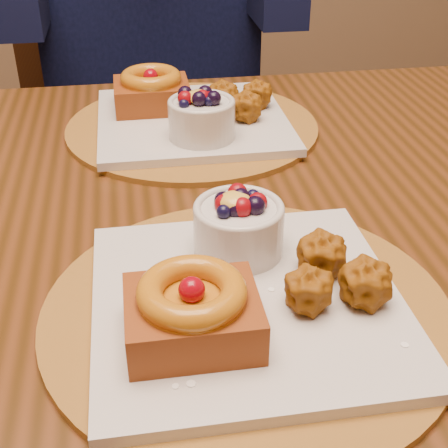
{
  "coord_description": "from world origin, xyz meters",
  "views": [
    {
      "loc": [
        0.02,
        -0.68,
        1.13
      ],
      "look_at": [
        0.1,
        -0.19,
        0.82
      ],
      "focal_mm": 50.0,
      "sensor_mm": 36.0,
      "label": 1
    }
  ],
  "objects_px": {
    "chair_far": "(87,123)",
    "dining_table": "(214,251)",
    "place_setting_far": "(190,114)",
    "place_setting_near": "(243,289)"
  },
  "relations": [
    {
      "from": "chair_far",
      "to": "dining_table",
      "type": "bearing_deg",
      "value": -56.94
    },
    {
      "from": "dining_table",
      "to": "place_setting_far",
      "type": "relative_size",
      "value": 4.21
    },
    {
      "from": "dining_table",
      "to": "place_setting_far",
      "type": "bearing_deg",
      "value": 90.82
    },
    {
      "from": "dining_table",
      "to": "chair_far",
      "type": "height_order",
      "value": "chair_far"
    },
    {
      "from": "place_setting_far",
      "to": "dining_table",
      "type": "bearing_deg",
      "value": -89.18
    },
    {
      "from": "place_setting_near",
      "to": "chair_far",
      "type": "height_order",
      "value": "chair_far"
    },
    {
      "from": "dining_table",
      "to": "place_setting_far",
      "type": "height_order",
      "value": "place_setting_far"
    },
    {
      "from": "place_setting_near",
      "to": "place_setting_far",
      "type": "xyz_separation_m",
      "value": [
        -0.0,
        0.43,
        0.0
      ]
    },
    {
      "from": "dining_table",
      "to": "place_setting_near",
      "type": "bearing_deg",
      "value": -90.75
    },
    {
      "from": "place_setting_far",
      "to": "chair_far",
      "type": "bearing_deg",
      "value": 107.54
    }
  ]
}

